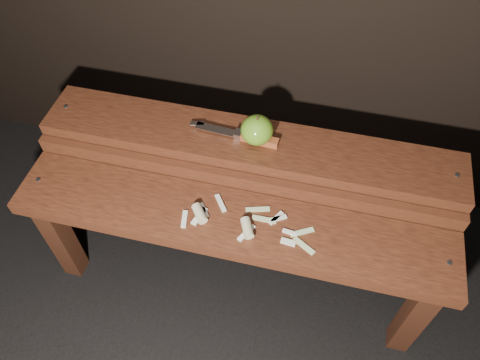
% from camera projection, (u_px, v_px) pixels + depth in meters
% --- Properties ---
extents(ground, '(60.00, 60.00, 0.00)m').
position_uv_depth(ground, '(236.00, 275.00, 1.60)').
color(ground, black).
extents(bench_front_tier, '(1.20, 0.20, 0.42)m').
position_uv_depth(bench_front_tier, '(230.00, 235.00, 1.28)').
color(bench_front_tier, '#381A0E').
rests_on(bench_front_tier, ground).
extents(bench_rear_tier, '(1.20, 0.21, 0.50)m').
position_uv_depth(bench_rear_tier, '(248.00, 160.00, 1.37)').
color(bench_rear_tier, '#381A0E').
rests_on(bench_rear_tier, ground).
extents(apple, '(0.09, 0.09, 0.09)m').
position_uv_depth(apple, '(257.00, 130.00, 1.27)').
color(apple, '#5E8E1D').
rests_on(apple, bench_rear_tier).
extents(knife, '(0.26, 0.05, 0.02)m').
position_uv_depth(knife, '(248.00, 137.00, 1.30)').
color(knife, brown).
rests_on(knife, bench_rear_tier).
extents(apple_scraps, '(0.36, 0.13, 0.03)m').
position_uv_depth(apple_scraps, '(234.00, 221.00, 1.22)').
color(apple_scraps, beige).
rests_on(apple_scraps, bench_front_tier).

